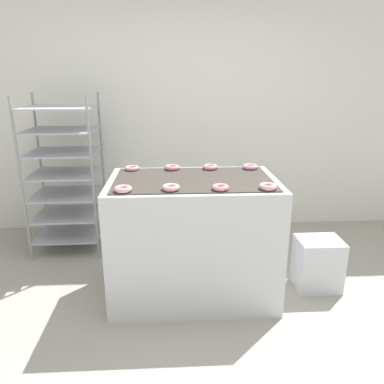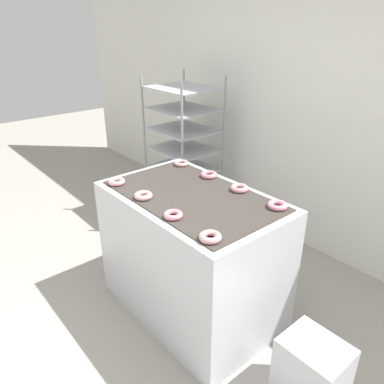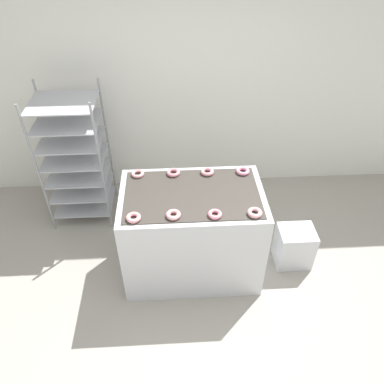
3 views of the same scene
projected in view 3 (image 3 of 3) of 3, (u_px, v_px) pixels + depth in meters
name	position (u px, v px, depth m)	size (l,w,h in m)	color
ground_plane	(196.00, 322.00, 3.39)	(14.00, 14.00, 0.00)	#9E998E
wall_back	(184.00, 79.00, 4.14)	(8.00, 0.05, 2.80)	silver
fryer_machine	(192.00, 233.00, 3.59)	(1.29, 0.81, 0.97)	silver
baking_rack_cart	(75.00, 157.00, 4.04)	(0.67, 0.57, 1.56)	gray
glaze_bin	(294.00, 246.00, 3.81)	(0.36, 0.29, 0.44)	silver
donut_near_left	(134.00, 218.00, 3.02)	(0.12, 0.12, 0.04)	pink
donut_near_midleft	(173.00, 215.00, 3.04)	(0.12, 0.12, 0.04)	pink
donut_near_midright	(215.00, 214.00, 3.05)	(0.12, 0.12, 0.03)	pink
donut_near_right	(255.00, 213.00, 3.06)	(0.12, 0.12, 0.04)	#D39498
donut_far_left	(138.00, 174.00, 3.48)	(0.12, 0.12, 0.03)	#D39396
donut_far_midleft	(173.00, 173.00, 3.49)	(0.13, 0.13, 0.03)	#D17D89
donut_far_midright	(207.00, 172.00, 3.50)	(0.13, 0.13, 0.04)	pink
donut_far_right	(243.00, 171.00, 3.51)	(0.13, 0.13, 0.04)	pink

